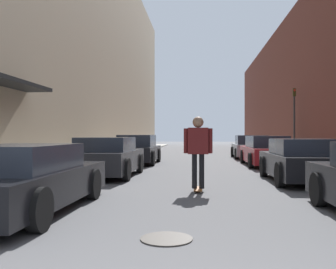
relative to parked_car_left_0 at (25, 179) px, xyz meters
name	(u,v)px	position (x,y,z in m)	size (l,w,h in m)	color
ground	(199,160)	(3.11, 14.24, -0.59)	(104.95, 104.95, 0.00)	#515154
curb_strip_left	(127,154)	(-1.88, 19.01, -0.53)	(1.80, 47.70, 0.12)	#A3A099
curb_strip_right	(274,154)	(8.11, 19.01, -0.53)	(1.80, 47.70, 0.12)	#A3A099
building_row_left	(86,46)	(-4.78, 19.01, 6.98)	(4.90, 47.70, 15.15)	tan
building_row_right	(319,84)	(11.01, 19.01, 4.13)	(4.90, 47.70, 9.45)	brown
parked_car_left_0	(25,179)	(0.00, 0.00, 0.00)	(1.86, 4.43, 1.22)	black
parked_car_left_1	(107,157)	(0.06, 5.75, 0.04)	(1.94, 4.02, 1.30)	#232326
parked_car_left_2	(138,150)	(0.19, 11.16, 0.06)	(1.89, 4.00, 1.37)	black
parked_car_right_1	(303,161)	(6.14, 4.81, 0.03)	(2.01, 4.04, 1.27)	black
parked_car_right_2	(266,151)	(6.07, 10.55, 0.05)	(1.86, 4.67, 1.33)	maroon
parked_car_right_3	(251,147)	(6.12, 15.78, 0.05)	(2.04, 4.06, 1.35)	gray
skateboarder	(198,145)	(3.08, 2.72, 0.54)	(0.70, 0.78, 1.83)	brown
manhole_cover	(167,239)	(2.67, -1.51, -0.58)	(0.70, 0.70, 0.02)	#332D28
traffic_light	(294,115)	(8.56, 15.53, 1.92)	(0.16, 0.22, 3.92)	#2D2D2D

